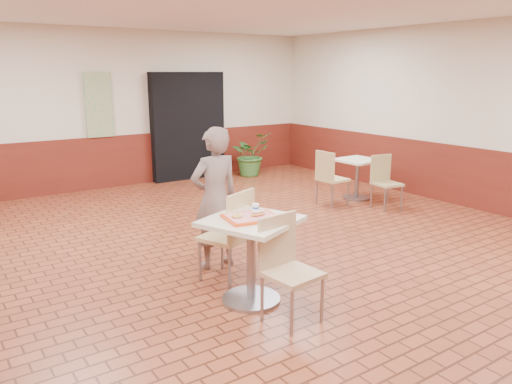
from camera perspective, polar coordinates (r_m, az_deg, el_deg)
room_shell at (r=5.71m, az=3.58°, el=6.51°), size 8.01×10.01×3.01m
wainscot_band at (r=5.92m, az=3.44°, el=-3.15°), size 8.00×10.00×1.00m
corridor_doorway at (r=10.52m, az=-7.76°, el=7.45°), size 1.60×0.22×2.20m
promo_poster at (r=9.86m, az=-17.52°, el=9.47°), size 0.50×0.03×1.20m
main_table at (r=4.83m, az=-0.57°, el=-6.22°), size 0.80×0.80×0.84m
chair_main_front at (r=4.51m, az=3.46°, el=-8.10°), size 0.49×0.49×0.96m
chair_main_back at (r=5.31m, az=-2.81°, el=-4.47°), size 0.60×0.60×1.00m
customer at (r=5.63m, az=-4.71°, el=-0.75°), size 0.59×0.39×1.62m
serving_tray at (r=4.73m, az=-0.58°, el=-2.92°), size 0.49×0.38×0.03m
ring_donut at (r=4.68m, az=-2.19°, el=-2.73°), size 0.12×0.12×0.03m
long_john_donut at (r=4.73m, az=0.24°, el=-2.47°), size 0.16×0.08×0.05m
paper_cup at (r=4.84m, az=-0.06°, el=-1.82°), size 0.07×0.07×0.08m
second_table at (r=8.99m, az=11.51°, el=2.24°), size 0.67×0.67×0.71m
chair_second_left at (r=8.42m, az=8.40°, el=1.90°), size 0.44×0.44×0.93m
chair_second_front at (r=8.48m, az=14.46°, el=1.48°), size 0.46×0.46×0.87m
potted_plant at (r=10.80m, az=-0.66°, el=4.34°), size 0.95×0.86×0.93m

